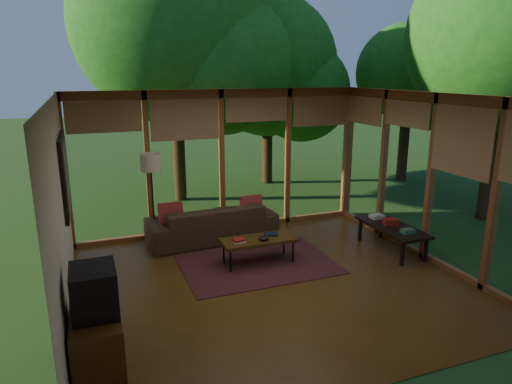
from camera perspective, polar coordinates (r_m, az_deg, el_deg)
name	(u,v)px	position (r m, az deg, el deg)	size (l,w,h in m)	color
floor	(272,282)	(6.86, 2.02, -11.22)	(5.50, 5.50, 0.00)	brown
ceiling	(274,96)	(6.17, 2.25, 11.91)	(5.50, 5.50, 0.00)	silver
wall_left	(61,216)	(5.92, -23.23, -2.73)	(0.04, 5.00, 2.70)	silver
wall_front	(380,262)	(4.32, 15.25, -8.44)	(5.50, 0.04, 2.70)	silver
window_wall_back	(222,162)	(8.68, -4.30, 3.77)	(5.50, 0.12, 2.70)	brown
window_wall_right	(431,178)	(7.84, 20.99, 1.61)	(0.12, 5.00, 2.70)	brown
exterior_lawn	(389,156)	(17.45, 16.30, 4.32)	(40.00, 40.00, 0.00)	#244A1B
tree_nw	(173,23)	(10.94, -10.35, 20.06)	(4.49, 4.49, 6.29)	#392614
tree_ne	(267,66)	(12.50, 1.34, 15.51)	(3.70, 3.70, 5.01)	#392614
tree_se	(503,37)	(10.35, 28.45, 16.63)	(3.64, 3.64, 5.47)	#392614
tree_far	(404,73)	(13.34, 18.06, 13.94)	(2.59, 2.59, 4.27)	#392614
rug	(258,263)	(7.46, 0.20, -8.92)	(2.41, 1.71, 0.01)	maroon
sofa	(212,223)	(8.38, -5.54, -3.83)	(2.31, 0.90, 0.67)	#3B2D1D
pillow_left	(171,215)	(8.11, -10.61, -2.82)	(0.42, 0.14, 0.42)	maroon
pillow_right	(251,206)	(8.48, -0.59, -1.82)	(0.40, 0.13, 0.40)	maroon
ct_book_lower	(239,242)	(7.17, -2.17, -6.21)	(0.19, 0.14, 0.03)	beige
ct_book_upper	(239,240)	(7.16, -2.17, -5.98)	(0.18, 0.14, 0.03)	maroon
ct_book_side	(271,234)	(7.48, 1.89, -5.27)	(0.21, 0.16, 0.03)	black
ct_bowl	(264,238)	(7.25, 0.97, -5.78)	(0.16, 0.16, 0.07)	black
media_cabinet	(97,339)	(5.30, -19.27, -16.91)	(0.50, 1.00, 0.60)	#4F3315
television	(94,291)	(5.04, -19.58, -11.55)	(0.45, 0.55, 0.50)	black
console_book_a	(408,231)	(7.86, 18.42, -4.66)	(0.20, 0.14, 0.07)	#38634F
console_book_b	(391,222)	(8.19, 16.47, -3.59)	(0.24, 0.17, 0.11)	maroon
console_book_c	(377,216)	(8.50, 14.85, -2.95)	(0.24, 0.17, 0.06)	beige
floor_lamp	(151,168)	(8.08, -13.02, 3.00)	(0.36, 0.36, 1.65)	black
coffee_table	(258,241)	(7.34, 0.31, -6.09)	(1.20, 0.50, 0.43)	#4F3315
side_console	(392,228)	(8.18, 16.63, -4.35)	(0.60, 1.40, 0.46)	black
wall_painting	(65,175)	(7.23, -22.76, 1.99)	(0.06, 1.35, 1.15)	black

